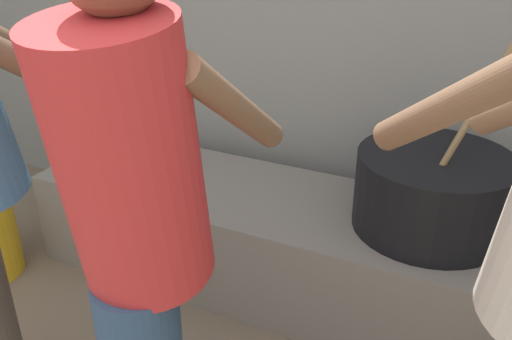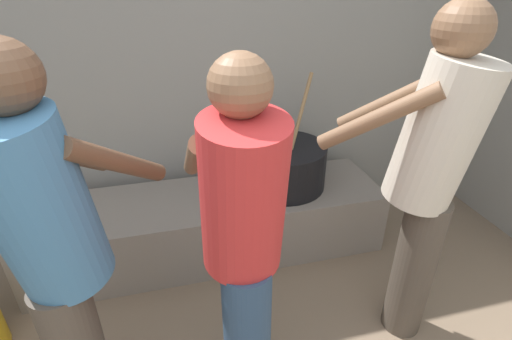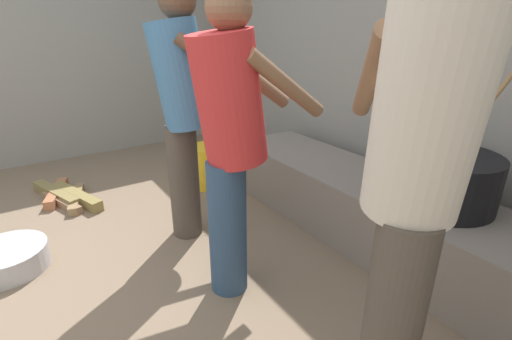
{
  "view_description": "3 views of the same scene",
  "coord_description": "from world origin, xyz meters",
  "px_view_note": "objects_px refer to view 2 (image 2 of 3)",
  "views": [
    {
      "loc": [
        1.04,
        0.2,
        1.52
      ],
      "look_at": [
        0.49,
        1.34,
        0.91
      ],
      "focal_mm": 38.7,
      "sensor_mm": 36.0,
      "label": 1
    },
    {
      "loc": [
        0.12,
        -0.07,
        1.74
      ],
      "look_at": [
        0.51,
        1.45,
        0.9
      ],
      "focal_mm": 26.6,
      "sensor_mm": 36.0,
      "label": 2
    },
    {
      "loc": [
        1.81,
        0.2,
        1.35
      ],
      "look_at": [
        0.32,
        1.19,
        0.64
      ],
      "focal_mm": 25.46,
      "sensor_mm": 36.0,
      "label": 3
    }
  ],
  "objects_px": {
    "cooking_pot_main": "(284,165)",
    "cook_in_red_shirt": "(244,236)",
    "cook_in_blue_shirt": "(54,249)",
    "cook_in_cream_shirt": "(430,171)"
  },
  "relations": [
    {
      "from": "cooking_pot_main",
      "to": "cook_in_red_shirt",
      "type": "bearing_deg",
      "value": -115.68
    },
    {
      "from": "cook_in_blue_shirt",
      "to": "cook_in_cream_shirt",
      "type": "xyz_separation_m",
      "value": [
        1.51,
        0.11,
        0.04
      ]
    },
    {
      "from": "cooking_pot_main",
      "to": "cook_in_blue_shirt",
      "type": "bearing_deg",
      "value": -138.5
    },
    {
      "from": "cook_in_blue_shirt",
      "to": "cook_in_cream_shirt",
      "type": "height_order",
      "value": "cook_in_cream_shirt"
    },
    {
      "from": "cooking_pot_main",
      "to": "cook_in_cream_shirt",
      "type": "relative_size",
      "value": 0.45
    },
    {
      "from": "cook_in_red_shirt",
      "to": "cook_in_cream_shirt",
      "type": "bearing_deg",
      "value": 9.62
    },
    {
      "from": "cook_in_cream_shirt",
      "to": "cooking_pot_main",
      "type": "bearing_deg",
      "value": 112.6
    },
    {
      "from": "cook_in_blue_shirt",
      "to": "cook_in_cream_shirt",
      "type": "bearing_deg",
      "value": 4.29
    },
    {
      "from": "cook_in_red_shirt",
      "to": "cooking_pot_main",
      "type": "bearing_deg",
      "value": 64.32
    },
    {
      "from": "cooking_pot_main",
      "to": "cook_in_blue_shirt",
      "type": "height_order",
      "value": "cook_in_blue_shirt"
    }
  ]
}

